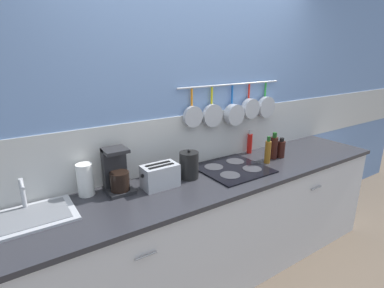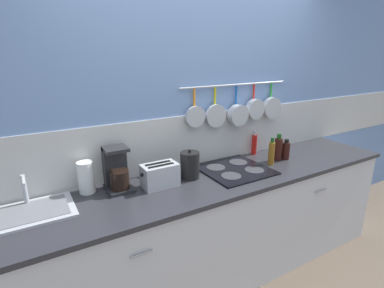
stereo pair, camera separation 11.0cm
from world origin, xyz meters
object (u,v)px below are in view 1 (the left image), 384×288
toaster (160,176)px  coffee_maker (117,173)px  kettle (189,165)px  bottle_sesame_oil (281,149)px  paper_towel_roll (85,180)px  bottle_cooking_wine (250,143)px  bottle_dish_soap (274,147)px  bottle_hot_sauce (268,151)px

toaster → coffee_maker: bearing=157.2°
kettle → bottle_sesame_oil: kettle is taller
toaster → kettle: (0.26, 0.02, 0.02)m
toaster → bottle_sesame_oil: size_ratio=1.47×
kettle → coffee_maker: bearing=169.9°
coffee_maker → kettle: size_ratio=1.34×
paper_towel_roll → coffee_maker: bearing=-14.1°
toaster → bottle_cooking_wine: size_ratio=1.19×
kettle → bottle_sesame_oil: size_ratio=1.24×
paper_towel_roll → bottle_dish_soap: bottle_dish_soap is taller
bottle_dish_soap → bottle_sesame_oil: 0.09m
bottle_hot_sauce → kettle: bearing=171.3°
bottle_cooking_wine → bottle_sesame_oil: bearing=-58.8°
kettle → paper_towel_roll: bearing=168.8°
toaster → bottle_hot_sauce: bottle_hot_sauce is taller
coffee_maker → bottle_dish_soap: size_ratio=1.27×
bottle_cooking_wine → toaster: bearing=-169.7°
coffee_maker → kettle: (0.54, -0.10, -0.02)m
coffee_maker → bottle_sesame_oil: 1.53m
kettle → bottle_hot_sauce: size_ratio=0.96×
bottle_hot_sauce → bottle_dish_soap: size_ratio=0.99×
toaster → bottle_hot_sauce: (1.02, -0.09, 0.02)m
coffee_maker → bottle_cooking_wine: size_ratio=1.35×
bottle_sesame_oil → paper_towel_roll: bearing=172.5°
coffee_maker → bottle_cooking_wine: bearing=3.4°
bottle_dish_soap → bottle_sesame_oil: bearing=-11.5°
toaster → kettle: 0.27m
coffee_maker → bottle_sesame_oil: (1.52, -0.17, -0.05)m
toaster → bottle_dish_soap: size_ratio=1.12×
toaster → bottle_hot_sauce: size_ratio=1.13×
paper_towel_roll → bottle_sesame_oil: size_ratio=1.20×
paper_towel_roll → kettle: kettle is taller
paper_towel_roll → bottle_sesame_oil: 1.74m
coffee_maker → bottle_hot_sauce: size_ratio=1.28×
toaster → kettle: kettle is taller
bottle_cooking_wine → bottle_sesame_oil: bottle_cooking_wine is taller
paper_towel_roll → toaster: paper_towel_roll is taller
kettle → bottle_hot_sauce: 0.76m
coffee_maker → toaster: (0.28, -0.12, -0.04)m
bottle_hot_sauce → bottle_sesame_oil: bearing=9.6°
kettle → bottle_hot_sauce: bottle_hot_sauce is taller
paper_towel_roll → kettle: size_ratio=0.97×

